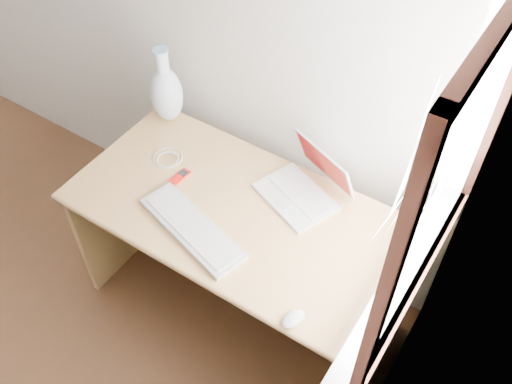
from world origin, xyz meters
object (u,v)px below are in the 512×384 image
Objects in this scene: laptop at (301,183)px; desk at (251,229)px; external_keyboard at (192,228)px; vase at (166,92)px.

desk is at bearing -116.30° from laptop.
laptop is 0.46m from external_keyboard.
vase reaches higher than external_keyboard.
laptop is (0.15, 0.13, 0.25)m from desk.
external_keyboard is at bearing -100.74° from laptop.
desk is 0.32m from laptop.
desk is 3.75× the size of laptop.
external_keyboard is 0.67m from vase.
vase reaches higher than laptop.
laptop reaches higher than external_keyboard.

